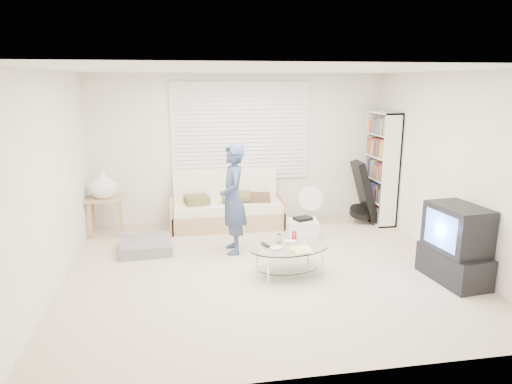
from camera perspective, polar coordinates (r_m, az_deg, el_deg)
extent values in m
plane|color=#B7A88E|center=(6.00, 1.09, -9.59)|extent=(5.00, 5.00, 0.00)
cube|color=silver|center=(7.81, -1.94, 5.42)|extent=(5.00, 0.02, 2.50)
cube|color=silver|center=(3.51, 8.02, -5.02)|extent=(5.00, 0.02, 2.50)
cube|color=silver|center=(5.72, -24.28, 1.17)|extent=(0.02, 4.50, 2.50)
cube|color=silver|center=(6.56, 23.16, 2.74)|extent=(0.02, 4.50, 2.50)
cube|color=white|center=(5.51, 1.21, 15.03)|extent=(5.00, 4.50, 0.02)
cube|color=white|center=(7.75, -1.93, 7.59)|extent=(2.32, 0.06, 1.62)
cube|color=black|center=(7.73, -1.91, 7.58)|extent=(2.20, 0.01, 1.50)
cube|color=silver|center=(7.71, -1.89, 7.56)|extent=(2.16, 0.04, 1.50)
cube|color=silver|center=(7.73, -1.91, 7.57)|extent=(2.32, 0.08, 1.62)
cube|color=tan|center=(7.61, -3.58, -3.34)|extent=(1.82, 0.73, 0.29)
cube|color=beige|center=(7.53, -3.58, -1.80)|extent=(1.75, 0.67, 0.15)
cube|color=beige|center=(7.77, -3.86, 0.75)|extent=(1.75, 0.20, 0.56)
cube|color=tan|center=(7.55, -10.47, -2.83)|extent=(0.05, 0.73, 0.51)
cube|color=tan|center=(7.73, 3.14, -2.24)|extent=(0.05, 0.73, 0.51)
cube|color=brown|center=(7.44, -7.41, -1.00)|extent=(0.43, 0.43, 0.13)
cylinder|color=brown|center=(7.45, -2.51, -0.59)|extent=(0.45, 0.20, 0.20)
cube|color=#452D22|center=(7.58, 0.51, -0.69)|extent=(0.38, 0.38, 0.11)
cube|color=slate|center=(6.76, -13.58, -6.52)|extent=(0.76, 0.76, 0.16)
cube|color=tan|center=(7.51, -18.43, -0.81)|extent=(0.53, 0.42, 0.04)
cube|color=tan|center=(7.47, -20.05, -3.37)|extent=(0.04, 0.04, 0.57)
cube|color=tan|center=(7.40, -16.82, -3.28)|extent=(0.04, 0.04, 0.57)
cube|color=tan|center=(7.77, -19.65, -2.70)|extent=(0.04, 0.04, 0.57)
cube|color=tan|center=(7.71, -16.54, -2.60)|extent=(0.04, 0.04, 0.57)
imported|color=white|center=(7.45, -18.57, 1.01)|extent=(0.43, 0.43, 0.45)
cube|color=white|center=(8.02, 15.35, 2.93)|extent=(0.30, 0.79, 1.88)
cube|color=black|center=(7.92, 13.37, 0.05)|extent=(0.42, 0.38, 1.05)
cylinder|color=black|center=(7.99, 12.97, -2.43)|extent=(0.38, 0.40, 0.21)
cylinder|color=white|center=(7.76, 6.66, -4.07)|extent=(0.28, 0.28, 0.03)
cylinder|color=white|center=(7.71, 6.69, -2.82)|extent=(0.04, 0.04, 0.35)
cylinder|color=white|center=(7.64, 6.75, -0.74)|extent=(0.42, 0.16, 0.41)
cylinder|color=white|center=(7.64, 6.75, -0.74)|extent=(0.11, 0.07, 0.11)
cube|color=white|center=(7.15, 5.84, -4.57)|extent=(0.49, 0.37, 0.28)
cube|color=black|center=(7.10, 5.87, -3.32)|extent=(0.31, 0.26, 0.05)
cube|color=black|center=(6.10, 23.45, -8.42)|extent=(0.56, 0.91, 0.38)
cube|color=black|center=(5.95, 23.88, -4.19)|extent=(0.56, 0.77, 0.56)
cube|color=#5285E6|center=(5.81, 22.12, -4.44)|extent=(0.08, 0.55, 0.42)
ellipsoid|color=silver|center=(5.69, 4.23, -6.86)|extent=(1.12, 0.81, 0.02)
ellipsoid|color=silver|center=(5.79, 4.19, -9.29)|extent=(0.86, 0.62, 0.01)
cylinder|color=silver|center=(5.47, 1.56, -9.95)|extent=(0.03, 0.03, 0.36)
cylinder|color=silver|center=(5.74, 8.32, -8.94)|extent=(0.03, 0.03, 0.36)
cylinder|color=silver|center=(5.83, 0.14, -8.42)|extent=(0.03, 0.03, 0.36)
cylinder|color=silver|center=(6.08, 6.56, -7.56)|extent=(0.03, 0.03, 0.36)
cube|color=white|center=(5.55, 2.56, -7.11)|extent=(0.17, 0.14, 0.04)
cube|color=white|center=(5.78, 4.30, -6.25)|extent=(0.16, 0.14, 0.04)
cylinder|color=silver|center=(5.79, 2.90, -5.81)|extent=(0.06, 0.06, 0.11)
cylinder|color=red|center=(5.89, 4.80, -5.47)|extent=(0.06, 0.06, 0.12)
cube|color=black|center=(5.69, 1.17, -6.62)|extent=(0.09, 0.17, 0.02)
cube|color=white|center=(5.58, 5.80, -7.19)|extent=(0.22, 0.29, 0.01)
cube|color=#CCC05A|center=(5.54, 5.44, -7.23)|extent=(0.24, 0.29, 0.01)
imported|color=#2D435C|center=(6.35, -2.89, -0.91)|extent=(0.38, 0.57, 1.55)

